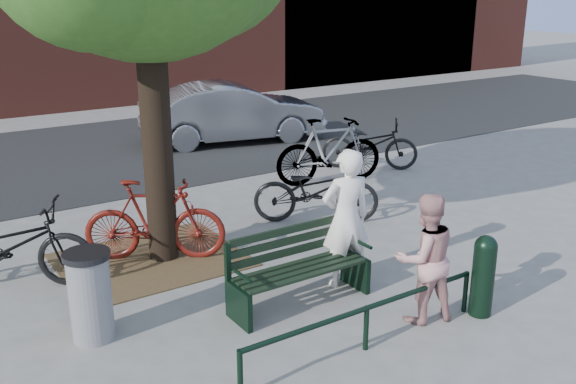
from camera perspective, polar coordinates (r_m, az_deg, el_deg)
ground at (r=7.79m, az=1.10°, el=-9.94°), size 90.00×90.00×0.00m
dirt_pit at (r=9.14m, az=-12.09°, el=-5.93°), size 2.40×2.00×0.02m
road at (r=15.14m, az=-17.55°, el=3.13°), size 40.00×7.00×0.01m
park_bench at (r=7.64m, az=0.78°, el=-6.53°), size 1.74×0.54×0.97m
guard_railing at (r=6.77m, az=7.01°, el=-10.78°), size 3.06×0.06×0.51m
person_left at (r=7.98m, az=5.18°, el=-2.36°), size 0.72×0.55×1.78m
person_right at (r=7.31m, az=12.06°, el=-5.78°), size 0.85×0.74×1.50m
bollard at (r=7.68m, az=16.98°, el=-6.89°), size 0.26×0.26×0.97m
litter_bin at (r=7.19m, az=-17.17°, el=-8.77°), size 0.49×0.49×1.00m
bicycle_a at (r=8.73m, az=-23.59°, el=-4.39°), size 2.19×1.68×1.11m
bicycle_b at (r=8.96m, az=-11.77°, el=-2.48°), size 1.93×1.46×1.16m
bicycle_c at (r=10.23m, az=2.51°, el=0.13°), size 2.04×1.70×1.05m
bicycle_d at (r=12.27m, az=3.69°, el=3.67°), size 2.21×1.12×1.28m
bicycle_e at (r=13.39m, az=7.28°, el=4.22°), size 1.94×1.80×1.03m
parked_car at (r=15.67m, az=-4.94°, el=7.04°), size 4.60×2.47×1.44m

